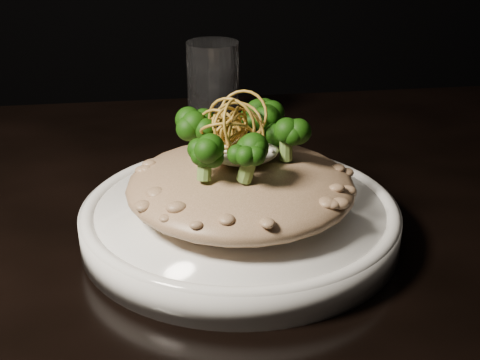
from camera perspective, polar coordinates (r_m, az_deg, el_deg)
table at (r=0.66m, az=-7.01°, el=-10.84°), size 1.10×0.80×0.75m
plate at (r=0.60m, az=0.00°, el=-3.53°), size 0.28×0.28×0.03m
risotto at (r=0.58m, az=0.07°, el=-0.51°), size 0.20×0.20×0.04m
broccoli at (r=0.57m, az=0.18°, el=3.69°), size 0.12×0.12×0.04m
cheese at (r=0.57m, az=0.15°, el=2.62°), size 0.06×0.06×0.02m
shallots at (r=0.56m, az=-0.56°, el=4.92°), size 0.05×0.05×0.03m
drinking_glass at (r=0.84m, az=-2.31°, el=7.89°), size 0.07×0.07×0.11m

